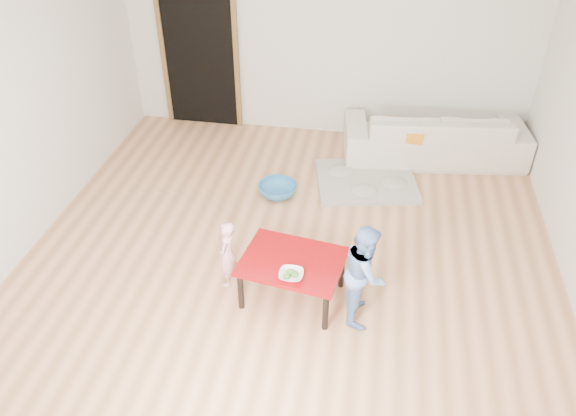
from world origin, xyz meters
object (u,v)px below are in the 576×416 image
(bowl, at_px, (291,275))
(basin, at_px, (278,190))
(child_pink, at_px, (227,254))
(sofa, at_px, (434,134))
(red_table, at_px, (292,278))
(child_blue, at_px, (365,273))

(bowl, bearing_deg, basin, 104.44)
(child_pink, relative_size, basin, 1.54)
(sofa, xyz_separation_m, child_pink, (-1.86, -2.58, 0.02))
(red_table, bearing_deg, sofa, 64.45)
(child_blue, bearing_deg, basin, 31.64)
(child_blue, bearing_deg, sofa, -14.41)
(sofa, xyz_separation_m, bowl, (-1.25, -2.87, 0.13))
(sofa, distance_m, child_blue, 2.84)
(red_table, height_order, basin, red_table)
(child_pink, distance_m, child_blue, 1.22)
(child_pink, xyz_separation_m, child_blue, (1.20, -0.17, 0.13))
(red_table, relative_size, child_blue, 0.92)
(child_blue, xyz_separation_m, basin, (-1.03, 1.61, -0.39))
(red_table, xyz_separation_m, bowl, (0.02, -0.21, 0.23))
(sofa, relative_size, red_table, 2.52)
(sofa, relative_size, bowl, 10.70)
(bowl, bearing_deg, sofa, 66.52)
(sofa, relative_size, basin, 4.96)
(bowl, height_order, child_pink, child_pink)
(sofa, distance_m, red_table, 2.95)
(sofa, height_order, red_table, sofa)
(bowl, relative_size, basin, 0.46)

